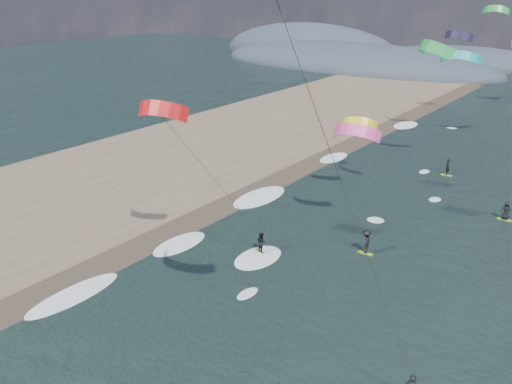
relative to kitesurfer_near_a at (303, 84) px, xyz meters
The scene contains 8 objects.
sand_strip 34.68m from the kitesurfer_near_a, 168.99° to the left, with size 26.00×240.00×0.00m, color brown.
wet_sand_strip 24.68m from the kitesurfer_near_a, 162.28° to the left, with size 3.00×240.00×0.00m, color #382D23.
coastal_hills 116.89m from the kitesurfer_near_a, 116.40° to the left, with size 80.00×41.00×15.00m.
kitesurfer_near_a is the anchor object (origin of this frame).
kitesurfer_near_b 18.04m from the kitesurfer_near_a, 145.48° to the left, with size 6.84×8.47×12.11m.
far_kitesurfers 28.11m from the kitesurfer_near_a, 99.09° to the left, with size 8.50×20.87×1.78m.
bg_kite_field 49.31m from the kitesurfer_near_a, 98.75° to the left, with size 11.94×66.78×8.71m.
shoreline_surf 25.40m from the kitesurfer_near_a, 148.51° to the left, with size 2.40×79.40×0.11m.
Camera 1 is at (16.42, -11.80, 18.25)m, focal length 40.00 mm.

